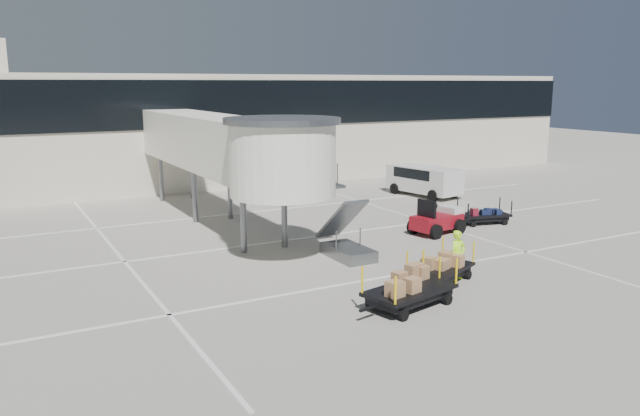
{
  "coord_description": "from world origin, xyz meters",
  "views": [
    {
      "loc": [
        -14.86,
        -17.16,
        7.4
      ],
      "look_at": [
        -2.0,
        6.44,
        2.0
      ],
      "focal_mm": 35.0,
      "sensor_mm": 36.0,
      "label": 1
    }
  ],
  "objects_px": {
    "box_cart_near": "(441,269)",
    "box_cart_far": "(412,290)",
    "suitcase_cart": "(484,215)",
    "ground_worker": "(458,255)",
    "baggage_tug": "(438,221)",
    "minivan": "(422,178)"
  },
  "relations": [
    {
      "from": "box_cart_near",
      "to": "box_cart_far",
      "type": "height_order",
      "value": "box_cart_far"
    },
    {
      "from": "suitcase_cart",
      "to": "box_cart_near",
      "type": "distance_m",
      "value": 10.91
    },
    {
      "from": "ground_worker",
      "to": "baggage_tug",
      "type": "bearing_deg",
      "value": 50.74
    },
    {
      "from": "baggage_tug",
      "to": "suitcase_cart",
      "type": "bearing_deg",
      "value": -2.22
    },
    {
      "from": "baggage_tug",
      "to": "box_cart_far",
      "type": "height_order",
      "value": "baggage_tug"
    },
    {
      "from": "suitcase_cart",
      "to": "ground_worker",
      "type": "bearing_deg",
      "value": -124.84
    },
    {
      "from": "suitcase_cart",
      "to": "box_cart_far",
      "type": "distance_m",
      "value": 13.85
    },
    {
      "from": "box_cart_near",
      "to": "ground_worker",
      "type": "distance_m",
      "value": 0.91
    },
    {
      "from": "baggage_tug",
      "to": "minivan",
      "type": "xyz_separation_m",
      "value": [
        5.99,
        9.0,
        0.51
      ]
    },
    {
      "from": "box_cart_far",
      "to": "ground_worker",
      "type": "distance_m",
      "value": 3.71
    },
    {
      "from": "box_cart_far",
      "to": "minivan",
      "type": "bearing_deg",
      "value": 38.65
    },
    {
      "from": "baggage_tug",
      "to": "box_cart_far",
      "type": "xyz_separation_m",
      "value": [
        -7.47,
        -7.83,
        -0.08
      ]
    },
    {
      "from": "box_cart_far",
      "to": "ground_worker",
      "type": "bearing_deg",
      "value": 12.54
    },
    {
      "from": "baggage_tug",
      "to": "box_cart_near",
      "type": "height_order",
      "value": "baggage_tug"
    },
    {
      "from": "box_cart_near",
      "to": "minivan",
      "type": "distance_m",
      "value": 18.82
    },
    {
      "from": "suitcase_cart",
      "to": "ground_worker",
      "type": "distance_m",
      "value": 10.28
    },
    {
      "from": "baggage_tug",
      "to": "box_cart_near",
      "type": "distance_m",
      "value": 8.01
    },
    {
      "from": "ground_worker",
      "to": "suitcase_cart",
      "type": "bearing_deg",
      "value": 35.52
    },
    {
      "from": "baggage_tug",
      "to": "box_cart_near",
      "type": "bearing_deg",
      "value": -138.68
    },
    {
      "from": "ground_worker",
      "to": "minivan",
      "type": "relative_size",
      "value": 0.36
    },
    {
      "from": "baggage_tug",
      "to": "minivan",
      "type": "height_order",
      "value": "minivan"
    },
    {
      "from": "box_cart_far",
      "to": "minivan",
      "type": "xyz_separation_m",
      "value": [
        13.46,
        16.83,
        0.59
      ]
    }
  ]
}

